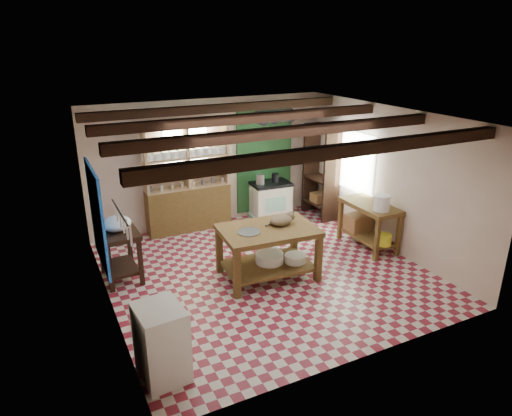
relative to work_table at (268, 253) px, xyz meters
name	(u,v)px	position (x,y,z in m)	size (l,w,h in m)	color
floor	(265,272)	(0.04, 0.16, -0.44)	(5.00, 5.00, 0.02)	maroon
ceiling	(266,117)	(0.04, 0.16, 2.17)	(5.00, 5.00, 0.02)	#4E4E53
wall_back	(210,163)	(0.04, 2.66, 0.87)	(5.00, 0.04, 2.60)	beige
wall_front	(367,264)	(0.04, -2.34, 0.87)	(5.00, 0.04, 2.60)	beige
wall_left	(103,225)	(-2.46, 0.16, 0.87)	(0.04, 5.00, 2.60)	beige
wall_right	(388,179)	(2.54, 0.16, 0.87)	(0.04, 5.00, 2.60)	beige
ceiling_beams	(266,125)	(0.04, 0.16, 2.05)	(5.00, 3.80, 0.15)	black
blue_wall_patch	(97,217)	(-2.43, 1.06, 0.67)	(0.04, 1.40, 1.60)	blue
green_wall_patch	(264,159)	(1.29, 2.63, 0.82)	(1.30, 0.04, 2.30)	#1E4B23
window_back	(185,146)	(-0.46, 2.64, 1.27)	(0.90, 0.02, 0.80)	#B0C6AF
window_right	(353,161)	(2.52, 1.16, 0.97)	(0.02, 1.30, 1.20)	#B0C6AF
utensil_rail	(121,222)	(-2.40, -1.04, 1.35)	(0.06, 0.90, 0.28)	black
pot_rack	(274,119)	(1.29, 2.21, 1.75)	(0.86, 0.12, 0.36)	black
shelving_unit	(187,178)	(-0.51, 2.47, 0.67)	(1.70, 0.34, 2.20)	tan
tall_rack	(321,172)	(2.32, 1.96, 0.57)	(0.40, 0.86, 2.00)	black
work_table	(268,253)	(0.00, 0.00, 0.00)	(1.52, 1.01, 0.86)	brown
stove	(271,200)	(1.28, 2.31, -0.03)	(0.82, 0.55, 0.80)	white
prep_table	(120,254)	(-2.16, 1.00, 0.00)	(0.58, 0.84, 0.85)	black
white_cabinet	(161,342)	(-2.18, -1.56, 0.02)	(0.50, 0.60, 0.90)	white
right_counter	(368,225)	(2.22, 0.20, 0.00)	(0.60, 1.19, 0.86)	brown
cat	(281,220)	(0.25, 0.03, 0.52)	(0.39, 0.29, 0.17)	olive
steel_tray	(249,232)	(-0.35, -0.02, 0.44)	(0.35, 0.35, 0.02)	#AAACB2
basin_large	(269,258)	(0.05, 0.05, -0.12)	(0.46, 0.46, 0.16)	white
basin_small	(295,258)	(0.44, -0.13, -0.14)	(0.36, 0.36, 0.12)	white
kettle_left	(260,179)	(1.03, 2.33, 0.48)	(0.18, 0.18, 0.21)	#AAACB2
kettle_right	(275,178)	(1.38, 2.31, 0.47)	(0.15, 0.15, 0.19)	black
enamel_bowl	(117,223)	(-2.16, 1.00, 0.54)	(0.46, 0.46, 0.23)	white
white_bucket	(382,203)	(2.16, -0.15, 0.57)	(0.28, 0.28, 0.28)	white
wicker_basket	(358,222)	(2.22, 0.50, -0.05)	(0.45, 0.36, 0.31)	#97683D
yellow_tub	(384,240)	(2.21, -0.25, -0.11)	(0.27, 0.27, 0.20)	yellow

